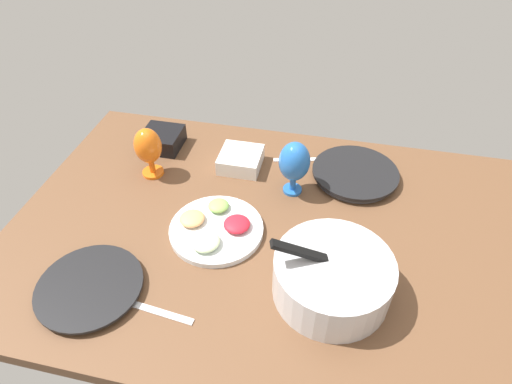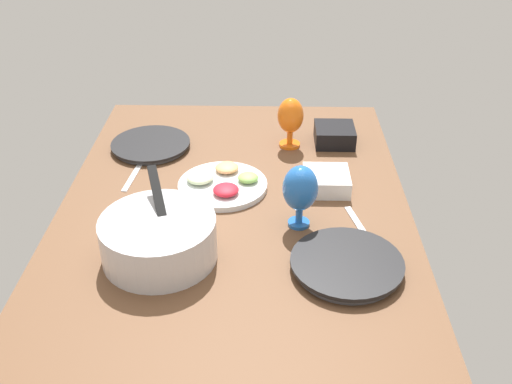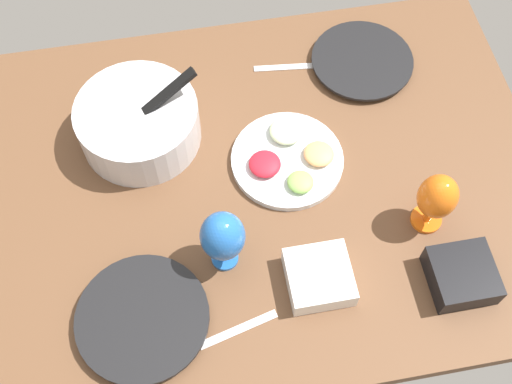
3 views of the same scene
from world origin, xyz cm
name	(u,v)px [view 2 (image 2 of 3)]	position (x,y,z in cm)	size (l,w,h in cm)	color
ground_plane	(233,225)	(0.00, 0.00, -2.00)	(160.00, 104.00, 4.00)	brown
dinner_plate_left	(347,265)	(-21.54, -30.17, 1.52)	(28.95, 28.95, 2.93)	#4C4C51
dinner_plate_right	(151,145)	(43.36, 31.21, 1.14)	(27.45, 27.45, 2.20)	#4C4C51
mixing_bowl	(159,237)	(-17.43, 18.09, 6.33)	(30.94, 29.99, 19.11)	silver
fruit_platter	(222,183)	(17.45, 4.30, 1.54)	(27.78, 27.78, 4.52)	silver
hurricane_glass_orange	(290,117)	(46.18, -17.39, 10.94)	(8.97, 8.97, 17.85)	orange
hurricane_glass_blue	(300,190)	(-1.91, -18.76, 11.69)	(9.84, 9.84, 18.80)	blue
square_bowl_black	(335,134)	(48.74, -33.23, 3.50)	(13.79, 13.79, 6.28)	black
square_bowl_white	(326,180)	(17.77, -27.94, 3.04)	(14.08, 14.08, 5.47)	white
fork_by_left_plate	(358,224)	(-1.60, -35.69, 0.30)	(18.00, 1.80, 0.60)	silver
fork_by_right_plate	(133,176)	(23.22, 33.64, 0.30)	(18.00, 1.80, 0.60)	silver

